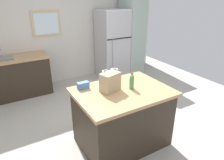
# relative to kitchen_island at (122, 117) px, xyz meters

# --- Properties ---
(ground) EXTENTS (6.46, 6.46, 0.00)m
(ground) POSITION_rel_kitchen_island_xyz_m (0.16, 0.33, -0.45)
(ground) COLOR #ADA89E
(back_wall) EXTENTS (5.38, 0.13, 2.53)m
(back_wall) POSITION_rel_kitchen_island_xyz_m (0.15, 2.95, 0.82)
(back_wall) COLOR silver
(back_wall) RESTS_ON ground
(kitchen_island) EXTENTS (1.34, 0.98, 0.90)m
(kitchen_island) POSITION_rel_kitchen_island_xyz_m (0.00, 0.00, 0.00)
(kitchen_island) COLOR #33281E
(kitchen_island) RESTS_ON ground
(refrigerator) EXTENTS (0.73, 0.76, 1.80)m
(refrigerator) POSITION_rel_kitchen_island_xyz_m (1.31, 2.52, 0.44)
(refrigerator) COLOR #B7B7BC
(refrigerator) RESTS_ON ground
(tall_cabinet) EXTENTS (0.50, 0.68, 2.22)m
(tall_cabinet) POSITION_rel_kitchen_island_xyz_m (1.95, 2.52, 0.66)
(tall_cabinet) COLOR #9EB2A8
(tall_cabinet) RESTS_ON ground
(sink_counter) EXTENTS (1.40, 0.68, 1.08)m
(sink_counter) POSITION_rel_kitchen_island_xyz_m (-1.14, 2.55, 0.00)
(sink_counter) COLOR #33281E
(sink_counter) RESTS_ON ground
(shopping_bag) EXTENTS (0.31, 0.24, 0.31)m
(shopping_bag) POSITION_rel_kitchen_island_xyz_m (-0.16, 0.09, 0.58)
(shopping_bag) COLOR tan
(shopping_bag) RESTS_ON kitchen_island
(small_box) EXTENTS (0.17, 0.08, 0.10)m
(small_box) POSITION_rel_kitchen_island_xyz_m (-0.46, 0.34, 0.50)
(small_box) COLOR #4775B7
(small_box) RESTS_ON kitchen_island
(bottle) EXTENTS (0.07, 0.07, 0.25)m
(bottle) POSITION_rel_kitchen_island_xyz_m (0.14, -0.01, 0.56)
(bottle) COLOR #4C9956
(bottle) RESTS_ON kitchen_island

